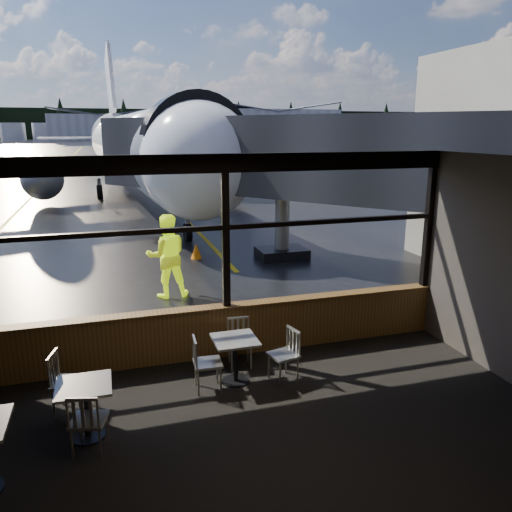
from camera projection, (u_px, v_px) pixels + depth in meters
name	position (u px, v px, depth m)	size (l,w,h in m)	color
ground_plane	(109.00, 146.00, 120.10)	(520.00, 520.00, 0.00)	black
carpet_floor	(286.00, 457.00, 6.06)	(8.00, 6.00, 0.01)	black
ceiling	(291.00, 167.00, 5.20)	(8.00, 6.00, 0.04)	#38332D
window_sill	(227.00, 331.00, 8.74)	(8.00, 0.28, 0.90)	brown
window_header	(224.00, 163.00, 8.02)	(8.00, 0.18, 0.30)	black
mullion_centre	(225.00, 233.00, 8.30)	(0.12, 0.12, 2.60)	black
mullion_right	(429.00, 221.00, 9.42)	(0.12, 0.12, 2.60)	black
window_transom	(225.00, 227.00, 8.28)	(8.00, 0.10, 0.08)	black
airliner	(136.00, 102.00, 27.23)	(29.14, 34.97, 10.68)	white
jet_bridge	(302.00, 182.00, 14.37)	(8.96, 10.95, 4.78)	#28282A
cafe_table_near	(235.00, 360.00, 7.80)	(0.67, 0.67, 0.74)	#AAA59C
cafe_table_mid	(86.00, 411.00, 6.39)	(0.68, 0.68, 0.75)	#A19C94
chair_near_e	(283.00, 355.00, 7.84)	(0.47, 0.47, 0.85)	#BCB6AA
chair_near_w	(208.00, 364.00, 7.55)	(0.48, 0.48, 0.87)	beige
chair_near_n	(240.00, 344.00, 8.30)	(0.45, 0.45, 0.83)	#ABA89B
chair_mid_s	(89.00, 421.00, 6.08)	(0.47, 0.47, 0.86)	#B6B0A4
chair_mid_w	(69.00, 383.00, 6.93)	(0.50, 0.50, 0.91)	#AAA699
ground_crew	(167.00, 256.00, 11.72)	(0.96, 0.75, 1.98)	#BFF219
cone_nose	(196.00, 251.00, 15.36)	(0.34, 0.34, 0.48)	orange
hangar_mid	(105.00, 126.00, 179.12)	(38.00, 15.00, 10.00)	silver
hangar_right	(269.00, 123.00, 189.32)	(50.00, 20.00, 12.00)	silver
fuel_tank_a	(13.00, 132.00, 168.37)	(8.00, 8.00, 6.00)	silver
fuel_tank_b	(45.00, 132.00, 171.19)	(8.00, 8.00, 6.00)	silver
fuel_tank_c	(76.00, 132.00, 174.01)	(8.00, 8.00, 6.00)	silver
treeline	(104.00, 124.00, 202.05)	(360.00, 3.00, 12.00)	black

